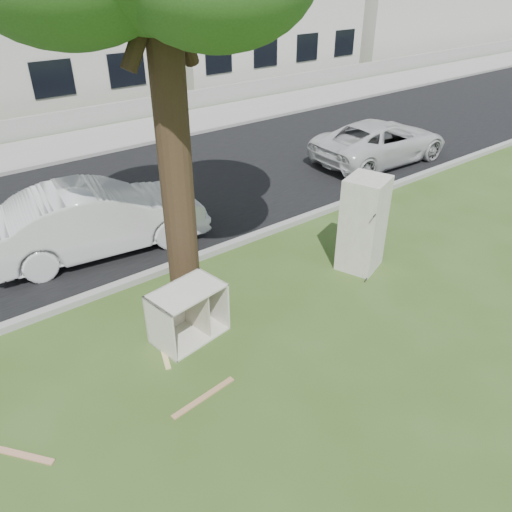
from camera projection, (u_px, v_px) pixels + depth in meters
ground at (264, 326)px, 8.05m from camera, size 120.00×120.00×0.00m
road at (111, 203)px, 12.13m from camera, size 120.00×7.00×0.01m
kerb_near at (186, 264)px, 9.72m from camera, size 120.00×0.18×0.12m
kerb_far at (61, 163)px, 14.56m from camera, size 120.00×0.18×0.12m
sidewalk at (45, 150)px, 15.54m from camera, size 120.00×2.80×0.01m
low_wall at (28, 128)px, 16.46m from camera, size 120.00×0.15×0.70m
townhouse_right at (235, 0)px, 24.53m from camera, size 10.20×8.16×6.84m
fridge at (363, 224)px, 9.20m from camera, size 0.93×0.90×1.81m
cabinet at (188, 313)px, 7.64m from camera, size 1.20×0.85×0.86m
plank_a at (204, 397)px, 6.73m from camera, size 1.03×0.19×0.02m
plank_b at (23, 455)px, 5.94m from camera, size 0.57×0.69×0.02m
plank_c at (164, 353)px, 7.48m from camera, size 0.30×0.70×0.02m
car_center at (98, 218)px, 9.87m from camera, size 4.39×2.01×1.39m
car_right at (381, 141)px, 14.40m from camera, size 4.35×2.14×1.19m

